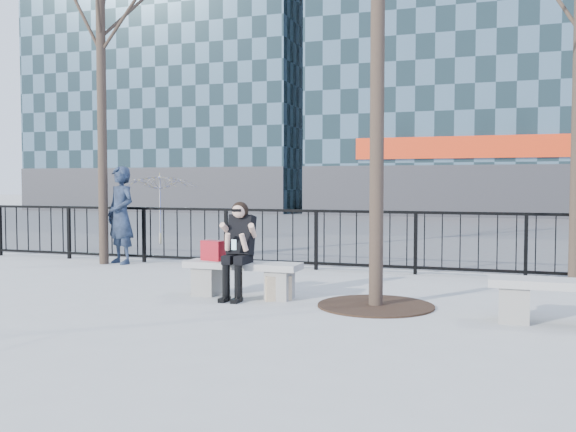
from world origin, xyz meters
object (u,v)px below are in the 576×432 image
(bench_main, at_px, (243,275))
(seated_woman, at_px, (238,250))
(bench_second, at_px, (568,298))
(standing_man, at_px, (121,215))

(bench_main, height_order, seated_woman, seated_woman)
(bench_second, relative_size, seated_woman, 1.27)
(bench_main, bearing_deg, bench_second, -6.61)
(bench_second, relative_size, standing_man, 0.89)
(bench_main, xyz_separation_m, standing_man, (-3.69, 2.63, 0.66))
(bench_main, height_order, standing_man, standing_man)
(bench_second, height_order, standing_man, standing_man)
(bench_main, distance_m, bench_second, 4.17)
(bench_second, bearing_deg, standing_man, 158.23)
(bench_main, xyz_separation_m, seated_woman, (0.00, -0.16, 0.37))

